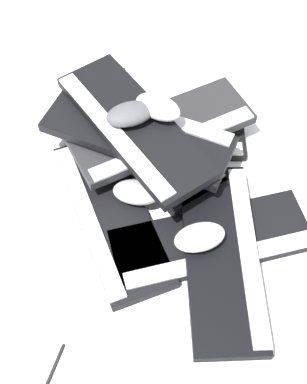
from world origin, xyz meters
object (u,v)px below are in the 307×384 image
Objects in this scene: keyboard_0 at (110,214)px; mouse_4 at (158,107)px; keyboard_5 at (138,133)px; keyboard_3 at (148,135)px; keyboard_6 at (133,126)px; keyboard_7 at (222,255)px; keyboard_4 at (163,131)px; mouse_3 at (128,114)px; keyboard_2 at (157,136)px; mouse_1 at (200,237)px; keyboard_1 at (212,241)px; mouse_0 at (135,192)px.

keyboard_0 is 4.22× the size of mouse_4.
keyboard_5 is 0.08m from mouse_4.
keyboard_3 is 0.11m from keyboard_6.
keyboard_4 is at bearing -74.81° from keyboard_7.
keyboard_0 is at bearing 51.97° from keyboard_4.
keyboard_7 is (-0.09, 0.33, -0.03)m from keyboard_4.
keyboard_0 is 0.27m from keyboard_7.
mouse_4 is (-0.02, 0.03, 0.13)m from keyboard_3.
keyboard_3 and keyboard_7 have the same top height.
keyboard_4 is at bearing 3.04° from mouse_3.
mouse_4 is (0.10, -0.32, 0.13)m from keyboard_7.
keyboard_2 is (-0.13, -0.22, 0.00)m from keyboard_0.
keyboard_6 reaches higher than mouse_1.
keyboard_4 reaches higher than keyboard_0.
keyboard_1 is 0.31m from keyboard_3.
keyboard_5 reaches higher than keyboard_0.
mouse_4 is at bearing -89.60° from mouse_1.
mouse_4 is (-0.13, -0.17, 0.16)m from keyboard_0.
keyboard_4 is 1.02× the size of keyboard_6.
mouse_1 is (0.04, 0.02, 0.07)m from keyboard_1.
keyboard_5 is (0.03, 0.04, 0.06)m from keyboard_3.
keyboard_7 is (-0.15, 0.30, -0.06)m from keyboard_5.
mouse_1 is at bearing 144.84° from mouse_0.
keyboard_5 is at bearing -84.58° from mouse_0.
keyboard_6 is at bearing -80.28° from mouse_0.
keyboard_6 is (0.04, 0.04, 0.09)m from keyboard_3.
keyboard_5 is (0.14, -0.25, 0.09)m from keyboard_1.
mouse_1 is at bearing -30.48° from keyboard_7.
keyboard_0 is 1.03× the size of keyboard_7.
keyboard_4 is at bearing -158.37° from keyboard_6.
keyboard_6 is 1.02× the size of keyboard_7.
keyboard_2 is 1.01× the size of keyboard_7.
mouse_3 is (0.05, 0.04, 0.13)m from keyboard_3.
keyboard_6 reaches higher than keyboard_4.
keyboard_6 is (-0.07, -0.15, 0.12)m from keyboard_0.
keyboard_2 is 0.99× the size of keyboard_6.
keyboard_2 is at bearing -130.31° from keyboard_5.
keyboard_3 is at bearing -25.27° from keyboard_4.
keyboard_2 is 0.12m from keyboard_5.
keyboard_5 is 4.15× the size of mouse_3.
keyboard_3 is 0.08m from keyboard_5.
mouse_1 is (-0.12, 0.15, 0.03)m from mouse_0.
mouse_0 is at bearing 73.99° from keyboard_3.
keyboard_0 is 4.22× the size of mouse_0.
keyboard_0 is 0.23m from keyboard_3.
mouse_3 is 0.07m from mouse_4.
keyboard_1 is at bearing 118.90° from keyboard_5.
mouse_1 is 0.31m from mouse_3.
keyboard_4 is 0.30m from mouse_1.
mouse_1 is at bearing 112.83° from keyboard_6.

